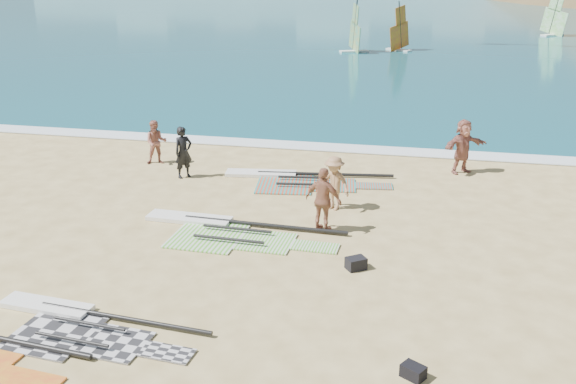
% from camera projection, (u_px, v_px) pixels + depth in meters
% --- Properties ---
extents(ground, '(300.00, 300.00, 0.00)m').
position_uv_depth(ground, '(290.00, 290.00, 15.32)').
color(ground, '#DAC37F').
rests_on(ground, ground).
extents(surf_line, '(300.00, 1.20, 0.04)m').
position_uv_depth(surf_line, '(350.00, 149.00, 26.63)').
color(surf_line, white).
rests_on(surf_line, ground).
extents(rig_grey, '(5.14, 2.23, 0.20)m').
position_uv_depth(rig_grey, '(74.00, 323.00, 13.82)').
color(rig_grey, '#2A292C').
rests_on(rig_grey, ground).
extents(rig_green, '(6.15, 2.52, 0.20)m').
position_uv_depth(rig_green, '(222.00, 229.00, 18.62)').
color(rig_green, '#4FBD21').
rests_on(rig_green, ground).
extents(rig_orange, '(6.15, 2.69, 0.20)m').
position_uv_depth(rig_orange, '(293.00, 179.00, 22.88)').
color(rig_orange, '#EA4119').
rests_on(rig_orange, ground).
extents(gear_bag_near, '(0.60, 0.57, 0.31)m').
position_uv_depth(gear_bag_near, '(356.00, 263.00, 16.31)').
color(gear_bag_near, black).
rests_on(gear_bag_near, ground).
extents(gear_bag_far, '(0.53, 0.48, 0.26)m').
position_uv_depth(gear_bag_far, '(413.00, 372.00, 12.07)').
color(gear_bag_far, black).
rests_on(gear_bag_far, ground).
extents(person_wetsuit, '(0.78, 0.81, 1.87)m').
position_uv_depth(person_wetsuit, '(183.00, 152.00, 22.93)').
color(person_wetsuit, black).
rests_on(person_wetsuit, ground).
extents(beachgoer_left, '(1.00, 0.89, 1.70)m').
position_uv_depth(beachgoer_left, '(156.00, 142.00, 24.51)').
color(beachgoer_left, '#A16050').
rests_on(beachgoer_left, ground).
extents(beachgoer_mid, '(1.29, 1.07, 1.73)m').
position_uv_depth(beachgoer_mid, '(334.00, 183.00, 19.99)').
color(beachgoer_mid, '#A0754F').
rests_on(beachgoer_mid, ground).
extents(beachgoer_back, '(1.22, 0.80, 1.92)m').
position_uv_depth(beachgoer_back, '(324.00, 200.00, 18.30)').
color(beachgoer_back, '#9D6248').
rests_on(beachgoer_back, ground).
extents(beachgoer_right, '(1.84, 1.61, 2.01)m').
position_uv_depth(beachgoer_right, '(463.00, 146.00, 23.42)').
color(beachgoer_right, '#9C5D50').
rests_on(beachgoer_right, ground).
extents(windsurfer_left, '(2.51, 2.74, 4.45)m').
position_uv_depth(windsurfer_left, '(355.00, 37.00, 53.86)').
color(windsurfer_left, white).
rests_on(windsurfer_left, ground).
extents(windsurfer_centre, '(2.28, 2.37, 4.20)m').
position_uv_depth(windsurfer_centre, '(399.00, 36.00, 54.82)').
color(windsurfer_centre, white).
rests_on(windsurfer_centre, ground).
extents(windsurfer_right, '(2.49, 2.47, 4.83)m').
position_uv_depth(windsurfer_right, '(554.00, 22.00, 65.54)').
color(windsurfer_right, white).
rests_on(windsurfer_right, ground).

